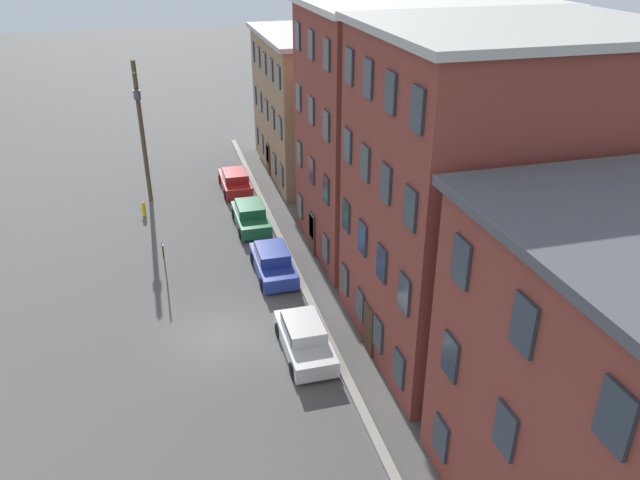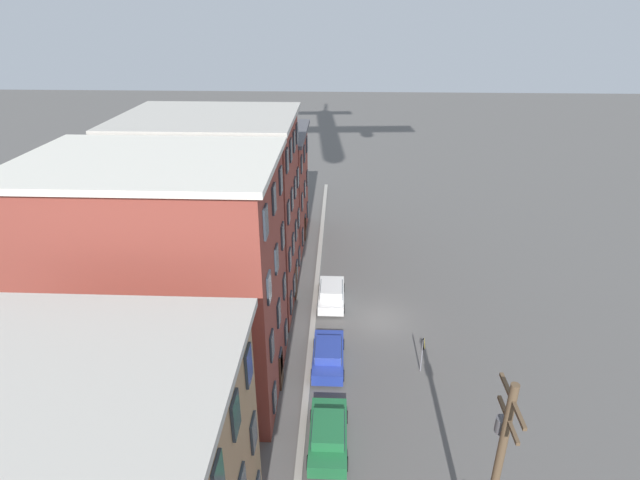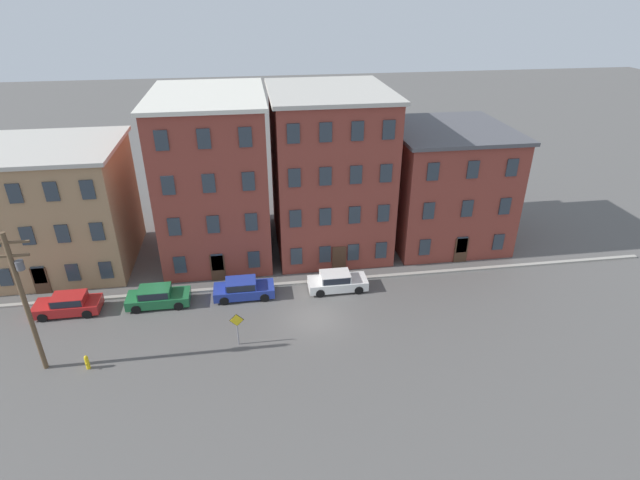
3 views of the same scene
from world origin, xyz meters
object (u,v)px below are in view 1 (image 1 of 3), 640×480
(car_blue, at_px, (273,261))
(car_white, at_px, (304,337))
(car_green, at_px, (251,215))
(utility_pole, at_px, (141,125))
(caution_sign, at_px, (164,257))
(fire_hydrant, at_px, (144,209))
(car_red, at_px, (235,180))

(car_blue, relative_size, car_white, 1.00)
(car_green, distance_m, utility_pole, 9.28)
(car_green, height_order, caution_sign, caution_sign)
(car_blue, height_order, utility_pole, utility_pole)
(fire_hydrant, bearing_deg, car_white, 21.35)
(car_white, bearing_deg, car_red, -179.37)
(car_red, height_order, utility_pole, utility_pole)
(car_red, bearing_deg, car_blue, 1.14)
(car_green, bearing_deg, caution_sign, -42.84)
(utility_pole, bearing_deg, caution_sign, 2.46)
(car_green, bearing_deg, fire_hydrant, -117.58)
(car_white, xyz_separation_m, utility_pole, (-18.83, -5.93, 4.38))
(caution_sign, distance_m, fire_hydrant, 9.09)
(caution_sign, xyz_separation_m, utility_pole, (-11.49, -0.49, 3.56))
(car_green, relative_size, caution_sign, 1.85)
(car_red, xyz_separation_m, car_blue, (12.09, 0.24, 0.00))
(caution_sign, distance_m, utility_pole, 12.04)
(car_white, distance_m, caution_sign, 9.17)
(car_blue, xyz_separation_m, utility_pole, (-11.85, -5.96, 4.38))
(car_blue, bearing_deg, car_red, -178.86)
(caution_sign, bearing_deg, car_red, 155.99)
(car_red, xyz_separation_m, car_green, (6.02, 0.07, 0.00))
(car_blue, height_order, caution_sign, caution_sign)
(car_red, distance_m, car_white, 19.08)
(car_green, xyz_separation_m, car_blue, (6.08, 0.17, 0.00))
(car_blue, bearing_deg, car_white, -0.27)
(car_green, xyz_separation_m, caution_sign, (5.72, -5.30, 0.83))
(car_blue, relative_size, caution_sign, 1.85)
(car_red, bearing_deg, car_green, 0.71)
(car_white, height_order, utility_pole, utility_pole)
(car_blue, distance_m, utility_pole, 13.97)
(fire_hydrant, bearing_deg, caution_sign, 6.02)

